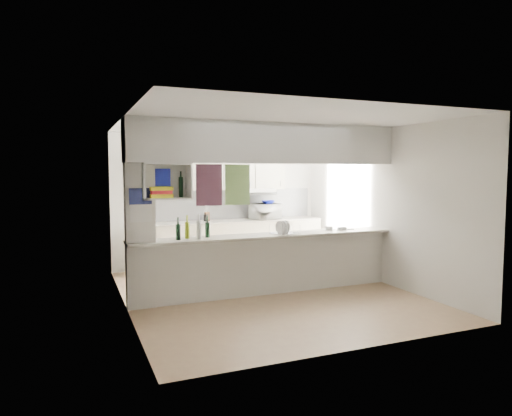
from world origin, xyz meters
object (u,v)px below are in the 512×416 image
microwave (265,211)px  dish_rack (285,228)px  bowl (268,202)px  wine_bottles (193,230)px

microwave → dish_rack: bearing=56.5°
microwave → bowl: bowl is taller
wine_bottles → bowl: bearing=44.4°
microwave → dish_rack: 2.16m
microwave → wine_bottles: 2.88m
microwave → dish_rack: microwave is taller
dish_rack → wine_bottles: bearing=161.9°
bowl → wine_bottles: (-2.07, -2.02, -0.22)m
microwave → wine_bottles: (-2.02, -2.05, -0.03)m
dish_rack → wine_bottles: size_ratio=0.90×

